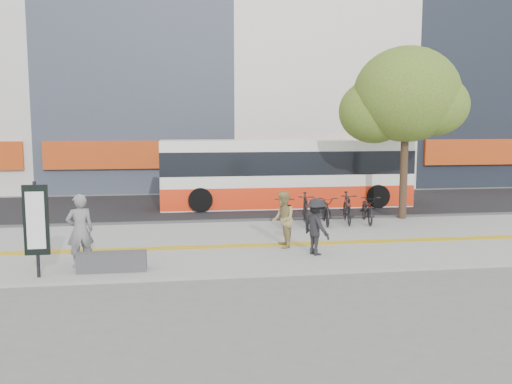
{
  "coord_description": "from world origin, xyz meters",
  "views": [
    {
      "loc": [
        -1.09,
        -14.22,
        3.56
      ],
      "look_at": [
        1.33,
        2.0,
        1.5
      ],
      "focal_mm": 38.41,
      "sensor_mm": 36.0,
      "label": 1
    }
  ],
  "objects": [
    {
      "name": "signboard",
      "position": [
        -4.2,
        -1.51,
        1.37
      ],
      "size": [
        0.55,
        0.1,
        2.2
      ],
      "color": "black",
      "rests_on": "sidewalk"
    },
    {
      "name": "bus",
      "position": [
        3.59,
        8.5,
        1.38
      ],
      "size": [
        10.56,
        2.5,
        2.81
      ],
      "color": "white",
      "rests_on": "street"
    },
    {
      "name": "tactile_strip",
      "position": [
        0.0,
        1.0,
        0.09
      ],
      "size": [
        40.0,
        0.45,
        0.01
      ],
      "primitive_type": "cube",
      "color": "#BF9216",
      "rests_on": "sidewalk"
    },
    {
      "name": "seated_woman",
      "position": [
        -3.4,
        -0.66,
        0.98
      ],
      "size": [
        0.76,
        0.63,
        1.79
      ],
      "primitive_type": "imported",
      "rotation": [
        0.0,
        0.0,
        3.49
      ],
      "color": "black",
      "rests_on": "sidewalk"
    },
    {
      "name": "pedestrian_tan",
      "position": [
        1.9,
        0.65,
        0.88
      ],
      "size": [
        0.64,
        0.8,
        1.6
      ],
      "primitive_type": "imported",
      "rotation": [
        0.0,
        0.0,
        -1.62
      ],
      "color": "#9F8E54",
      "rests_on": "sidewalk"
    },
    {
      "name": "curb",
      "position": [
        0.0,
        5.0,
        0.07
      ],
      "size": [
        40.0,
        0.25,
        0.14
      ],
      "primitive_type": "cube",
      "color": "#3C3C3E",
      "rests_on": "ground"
    },
    {
      "name": "ground",
      "position": [
        0.0,
        0.0,
        0.0
      ],
      "size": [
        120.0,
        120.0,
        0.0
      ],
      "primitive_type": "plane",
      "color": "#60605C",
      "rests_on": "ground"
    },
    {
      "name": "pedestrian_dark",
      "position": [
        2.61,
        -0.31,
        0.84
      ],
      "size": [
        0.89,
        1.12,
        1.52
      ],
      "primitive_type": "imported",
      "rotation": [
        0.0,
        0.0,
        1.95
      ],
      "color": "black",
      "rests_on": "sidewalk"
    },
    {
      "name": "street",
      "position": [
        0.0,
        9.0,
        0.03
      ],
      "size": [
        40.0,
        8.0,
        0.06
      ],
      "primitive_type": "cube",
      "color": "black",
      "rests_on": "ground"
    },
    {
      "name": "bench",
      "position": [
        -2.6,
        -1.2,
        0.3
      ],
      "size": [
        1.6,
        0.45,
        0.45
      ],
      "primitive_type": "cube",
      "color": "#3C3C3E",
      "rests_on": "sidewalk"
    },
    {
      "name": "sidewalk",
      "position": [
        0.0,
        1.5,
        0.04
      ],
      "size": [
        40.0,
        7.0,
        0.08
      ],
      "primitive_type": "cube",
      "color": "gray",
      "rests_on": "ground"
    },
    {
      "name": "street_tree",
      "position": [
        7.18,
        4.82,
        4.51
      ],
      "size": [
        4.4,
        3.8,
        6.31
      ],
      "color": "#342217",
      "rests_on": "sidewalk"
    },
    {
      "name": "bicycle_row",
      "position": [
        4.1,
        4.0,
        0.6
      ],
      "size": [
        3.97,
        1.97,
        1.1
      ],
      "color": "black",
      "rests_on": "sidewalk"
    }
  ]
}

